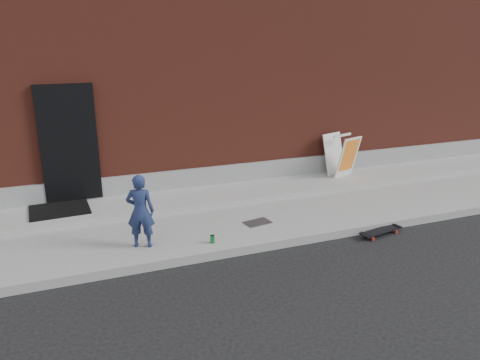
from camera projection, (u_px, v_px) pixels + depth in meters
name	position (u px, v px, depth m)	size (l,w,h in m)	color
ground	(254.00, 253.00, 7.57)	(80.00, 80.00, 0.00)	black
sidewalk	(224.00, 217.00, 8.89)	(20.00, 3.00, 0.15)	gray
apron	(209.00, 196.00, 9.65)	(20.00, 1.20, 0.10)	gray
building	(159.00, 67.00, 13.05)	(20.00, 8.10, 5.00)	maroon
child	(140.00, 211.00, 7.32)	(0.44, 0.29, 1.20)	navy
skateboard	(381.00, 231.00, 8.24)	(0.87, 0.37, 0.10)	#B11C12
pizza_sign	(342.00, 155.00, 10.76)	(0.75, 0.82, 0.96)	silver
soda_can	(212.00, 239.00, 7.59)	(0.07, 0.07, 0.13)	#197D32
doormat	(60.00, 209.00, 8.73)	(1.05, 0.85, 0.03)	black
utility_plate	(258.00, 222.00, 8.41)	(0.47, 0.30, 0.01)	#4A4A4F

